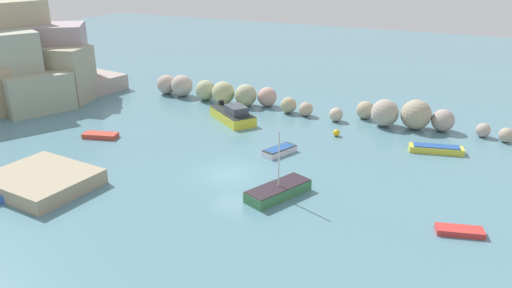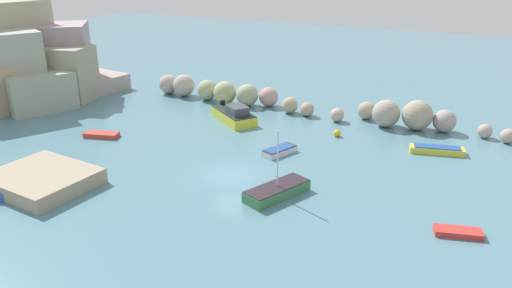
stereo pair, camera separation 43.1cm
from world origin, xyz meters
The scene contains 12 objects.
cove_water centered at (0.00, 0.00, 0.00)m, with size 160.00×160.00×0.00m, color slate.
cliff_headland_left centered at (-30.32, 7.49, 3.29)m, with size 16.40×18.98×10.51m.
rock_breakwater centered at (-0.33, 16.30, 1.14)m, with size 40.94×3.91×2.77m.
stone_dock centered at (-10.72, -7.68, 0.53)m, with size 6.76×5.73×1.05m, color tan.
channel_buoy centered at (4.38, 11.39, 0.31)m, with size 0.62×0.62×0.62m, color gold.
moored_boat_0 centered at (1.51, 5.34, 0.27)m, with size 2.18×3.26×0.52m.
moored_boat_1 centered at (12.87, 11.37, 0.28)m, with size 4.40×2.18×0.58m.
moored_boat_2 centered at (-11.19, -9.87, 0.28)m, with size 4.29×3.67×0.57m.
moored_boat_3 centered at (15.87, -1.19, 0.18)m, with size 2.83×1.71×0.36m.
moored_boat_4 centered at (-5.90, 10.96, 0.63)m, with size 5.91×5.13×1.74m.
moored_boat_5 centered at (-14.18, 1.70, 0.21)m, with size 3.23×2.00×0.41m.
moored_boat_6 centered at (4.50, -1.56, 0.40)m, with size 3.32×5.03×4.66m.
Camera 2 is at (16.72, -28.38, 15.16)m, focal length 34.46 mm.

